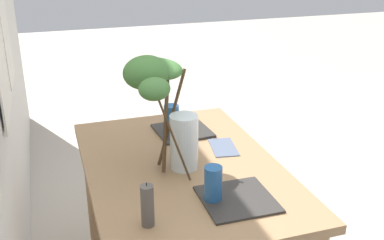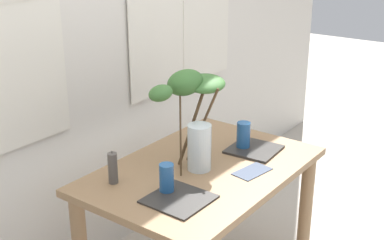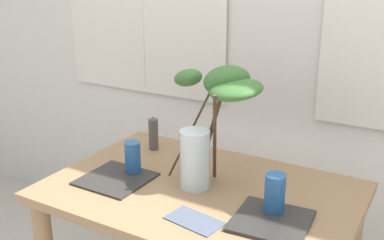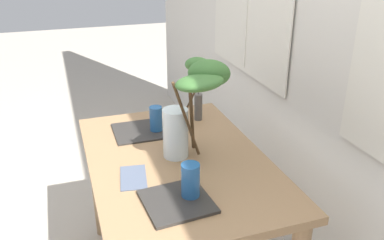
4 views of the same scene
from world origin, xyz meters
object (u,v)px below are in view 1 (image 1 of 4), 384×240
object	(u,v)px
drinking_glass_blue_right	(172,120)
pillar_candle	(147,206)
dining_table	(183,192)
plate_square_right	(183,131)
vase_with_branches	(164,100)
drinking_glass_blue_left	(213,184)
plate_square_left	(237,199)

from	to	relation	value
drinking_glass_blue_right	pillar_candle	bearing A→B (deg)	158.28
dining_table	plate_square_right	bearing A→B (deg)	-17.07
vase_with_branches	drinking_glass_blue_left	distance (m)	0.40
vase_with_branches	plate_square_left	bearing A→B (deg)	-152.53
dining_table	plate_square_left	bearing A→B (deg)	-161.70
dining_table	drinking_glass_blue_left	world-z (taller)	drinking_glass_blue_left
drinking_glass_blue_left	vase_with_branches	bearing A→B (deg)	16.16
dining_table	plate_square_left	xyz separation A→B (m)	(-0.33, -0.11, 0.14)
plate_square_left	plate_square_right	size ratio (longest dim) A/B	1.04
dining_table	plate_square_right	distance (m)	0.37
drinking_glass_blue_left	plate_square_right	world-z (taller)	drinking_glass_blue_left
drinking_glass_blue_right	plate_square_left	distance (m)	0.65
plate_square_left	plate_square_right	bearing A→B (deg)	0.67
vase_with_branches	drinking_glass_blue_right	size ratio (longest dim) A/B	3.25
vase_with_branches	plate_square_right	xyz separation A→B (m)	(0.31, -0.17, -0.28)
drinking_glass_blue_left	pillar_candle	distance (m)	0.27
plate_square_right	plate_square_left	bearing A→B (deg)	-179.33
vase_with_branches	plate_square_left	distance (m)	0.48
plate_square_left	dining_table	bearing A→B (deg)	18.30
drinking_glass_blue_left	drinking_glass_blue_right	size ratio (longest dim) A/B	0.92
pillar_candle	drinking_glass_blue_right	bearing A→B (deg)	-21.72
drinking_glass_blue_left	plate_square_right	xyz separation A→B (m)	(0.64, -0.08, -0.06)
plate_square_right	dining_table	bearing A→B (deg)	162.93
plate_square_right	pillar_candle	distance (m)	0.79
dining_table	plate_square_right	xyz separation A→B (m)	(0.33, -0.10, 0.14)
vase_with_branches	plate_square_right	bearing A→B (deg)	-28.68
dining_table	drinking_glass_blue_left	distance (m)	0.37
plate_square_left	pillar_candle	xyz separation A→B (m)	(-0.05, 0.34, 0.07)
plate_square_left	pillar_candle	size ratio (longest dim) A/B	1.61
dining_table	vase_with_branches	distance (m)	0.43
drinking_glass_blue_left	plate_square_left	xyz separation A→B (m)	(-0.02, -0.09, -0.06)
drinking_glass_blue_right	plate_square_right	distance (m)	0.09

